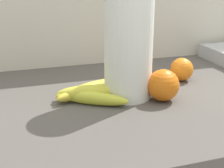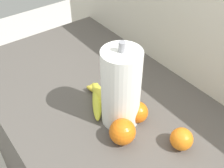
% 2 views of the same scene
% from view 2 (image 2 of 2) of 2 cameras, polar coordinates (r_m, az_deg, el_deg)
% --- Properties ---
extents(banana_bunch, '(0.19, 0.18, 0.04)m').
position_cam_2_polar(banana_bunch, '(0.98, -1.56, -2.66)').
color(banana_bunch, gold).
rests_on(banana_bunch, counter).
extents(orange_right, '(0.07, 0.07, 0.07)m').
position_cam_2_polar(orange_right, '(0.86, 13.91, -10.77)').
color(orange_right, orange).
rests_on(orange_right, counter).
extents(orange_front, '(0.08, 0.08, 0.08)m').
position_cam_2_polar(orange_front, '(0.84, 2.14, -9.63)').
color(orange_front, orange).
rests_on(orange_front, counter).
extents(orange_back_left, '(0.07, 0.07, 0.07)m').
position_cam_2_polar(orange_back_left, '(0.91, 5.14, -5.71)').
color(orange_back_left, orange).
rests_on(orange_back_left, counter).
extents(paper_towel_roll, '(0.12, 0.12, 0.29)m').
position_cam_2_polar(paper_towel_roll, '(0.84, 1.82, -0.87)').
color(paper_towel_roll, white).
rests_on(paper_towel_roll, counter).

